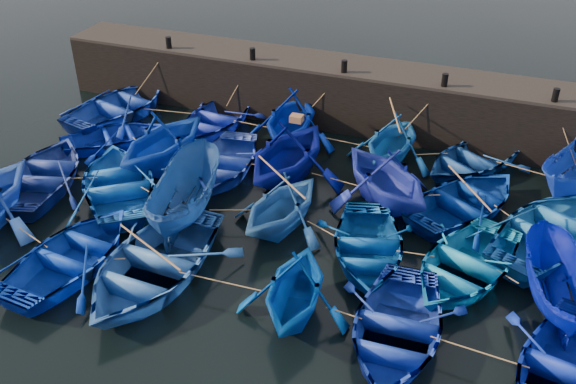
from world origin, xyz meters
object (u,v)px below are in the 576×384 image
(boat_13, at_px, (44,174))
(wooden_crate, at_px, (297,118))
(boat_0, at_px, (120,105))
(boat_8, at_px, (224,162))

(boat_13, relative_size, wooden_crate, 11.88)
(boat_0, distance_m, boat_13, 6.06)
(boat_8, relative_size, wooden_crate, 10.56)
(boat_0, height_order, boat_8, boat_0)
(boat_0, bearing_deg, boat_8, 170.43)
(boat_8, height_order, boat_13, boat_13)
(boat_13, height_order, wooden_crate, wooden_crate)
(wooden_crate, bearing_deg, boat_0, 164.33)
(boat_8, bearing_deg, boat_13, -158.61)
(boat_8, distance_m, wooden_crate, 3.53)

